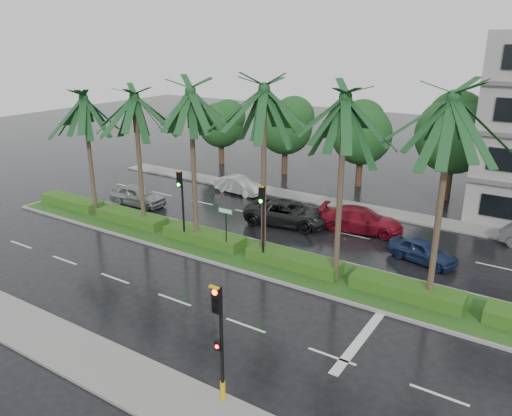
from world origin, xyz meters
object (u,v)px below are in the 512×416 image
Objects in this scene: car_blue at (423,251)px; signal_near at (220,339)px; car_white at (239,185)px; car_red at (361,220)px; car_darkgrey at (287,213)px; signal_median_left at (181,196)px; street_sign at (226,219)px; car_silver at (138,195)px.

signal_near is at bearing -174.58° from car_blue.
car_blue is (15.50, -4.88, -0.03)m from car_white.
signal_near is 15.19m from car_blue.
car_darkgrey is at bearing 98.03° from car_red.
car_darkgrey reaches higher than car_white.
signal_median_left is 1.16× the size of car_blue.
car_red is 5.14m from car_blue.
car_white is 11.26m from car_red.
signal_near is 0.84× the size of car_red.
signal_near is at bearing -54.66° from street_sign.
car_darkgrey is 9.06m from car_blue.
car_white is 0.73× the size of car_darkgrey.
car_darkgrey reaches higher than car_blue.
car_darkgrey is (11.00, 2.50, 0.03)m from car_silver.
car_blue is (12.50, 5.18, -2.36)m from signal_median_left.
car_red is (5.00, 7.48, -1.37)m from street_sign.
street_sign is at bearing 125.34° from signal_near.
car_white is (-6.00, 9.88, -1.46)m from street_sign.
car_red is (4.50, 1.45, -0.02)m from car_darkgrey.
car_red is (15.50, 3.96, 0.01)m from car_silver.
car_darkgrey is (-6.50, 15.89, -1.73)m from signal_near.
street_sign is 0.69× the size of car_blue.
signal_median_left is 8.66m from car_silver.
street_sign is (-7.00, 9.87, -0.38)m from signal_near.
car_blue is at bearing 22.52° from signal_median_left.
signal_near is 17.26m from car_darkgrey.
signal_near is at bearing -141.73° from car_white.
car_red is at bearing -82.18° from car_darkgrey.
signal_near is 13.93m from signal_median_left.
car_darkgrey is 1.07× the size of car_red.
car_silver is (-7.50, 3.70, -2.26)m from signal_median_left.
signal_median_left reaches higher than car_red.
street_sign is 0.47× the size of car_darkgrey.
signal_near is 1.01× the size of car_silver.
signal_median_left is at bearing 140.49° from car_darkgrey.
car_red reaches higher than car_blue.
signal_median_left is 1.08× the size of car_white.
car_white is at bearing 87.47° from car_blue.
car_red is (11.00, -2.41, 0.09)m from car_white.
signal_median_left reaches higher than car_blue.
car_silver is at bearing 142.58° from signal_near.
street_sign is 11.16m from car_silver.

